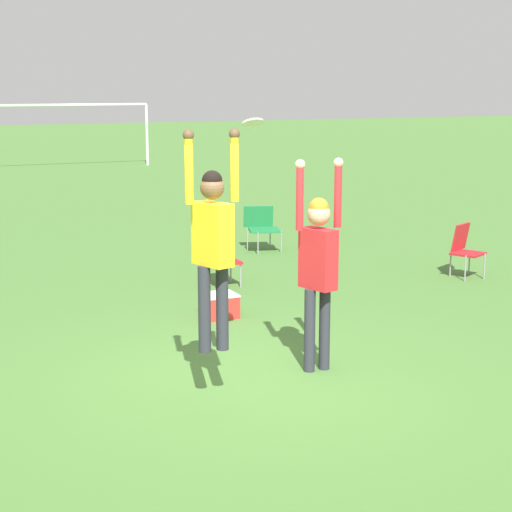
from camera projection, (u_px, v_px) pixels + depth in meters
ground_plane at (256, 380)px, 8.93m from camera, size 120.00×120.00×0.00m
person_jumping at (213, 236)px, 8.01m from camera, size 0.56×0.45×2.12m
person_defending at (318, 259)px, 9.02m from camera, size 0.56×0.44×2.29m
frisbee at (253, 123)px, 8.39m from camera, size 0.22×0.21×0.10m
camping_chair_0 at (262, 225)px, 15.85m from camera, size 0.69×0.74×0.82m
camping_chair_1 at (222, 254)px, 13.10m from camera, size 0.46×0.50×0.85m
camping_chair_2 at (464, 246)px, 13.67m from camera, size 0.59×0.65×0.85m
cooler_box at (220, 305)px, 11.33m from camera, size 0.43×0.40×0.32m
soccer_goal at (54, 118)px, 31.00m from camera, size 7.10×0.10×2.35m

